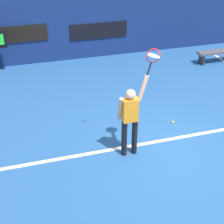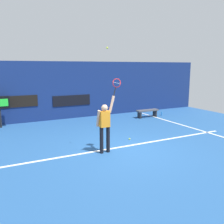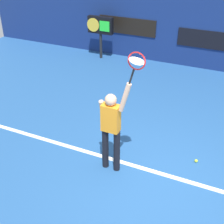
% 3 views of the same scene
% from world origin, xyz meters
% --- Properties ---
extents(ground_plane, '(18.00, 18.00, 0.00)m').
position_xyz_m(ground_plane, '(0.00, 0.00, 0.00)').
color(ground_plane, '#23518C').
extents(back_wall, '(18.00, 0.20, 3.23)m').
position_xyz_m(back_wall, '(0.00, 6.26, 1.62)').
color(back_wall, navy).
rests_on(back_wall, ground_plane).
extents(sponsor_banner_center, '(2.20, 0.03, 0.60)m').
position_xyz_m(sponsor_banner_center, '(0.00, 6.14, 1.04)').
color(sponsor_banner_center, black).
extents(sponsor_banner_portside, '(2.20, 0.03, 0.60)m').
position_xyz_m(sponsor_banner_portside, '(-3.00, 6.14, 1.16)').
color(sponsor_banner_portside, black).
extents(court_baseline, '(10.00, 0.10, 0.01)m').
position_xyz_m(court_baseline, '(0.00, 0.32, 0.01)').
color(court_baseline, white).
rests_on(court_baseline, ground_plane).
extents(court_sideline, '(0.10, 7.00, 0.01)m').
position_xyz_m(court_sideline, '(4.44, 2.00, 0.01)').
color(court_sideline, white).
rests_on(court_sideline, ground_plane).
extents(tennis_player, '(0.64, 0.31, 1.98)m').
position_xyz_m(tennis_player, '(-0.82, 0.08, 1.01)').
color(tennis_player, black).
rests_on(tennis_player, ground_plane).
extents(tennis_racket, '(0.38, 0.27, 0.63)m').
position_xyz_m(tennis_racket, '(-0.37, 0.08, 2.37)').
color(tennis_racket, black).
extents(tennis_ball, '(0.07, 0.07, 0.07)m').
position_xyz_m(tennis_ball, '(-0.67, 0.17, 3.55)').
color(tennis_ball, '#CCE033').
extents(court_bench, '(1.40, 0.36, 0.45)m').
position_xyz_m(court_bench, '(4.02, 4.39, 0.34)').
color(court_bench, '#4C4C51').
rests_on(court_bench, ground_plane).
extents(water_bottle, '(0.07, 0.07, 0.24)m').
position_xyz_m(water_bottle, '(5.09, 4.39, 0.12)').
color(water_bottle, '#338CD8').
rests_on(water_bottle, ground_plane).
extents(spare_ball, '(0.07, 0.07, 0.07)m').
position_xyz_m(spare_ball, '(0.73, 0.98, 0.03)').
color(spare_ball, '#CCE033').
rests_on(spare_ball, ground_plane).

